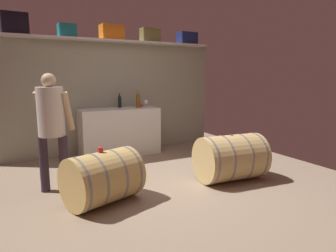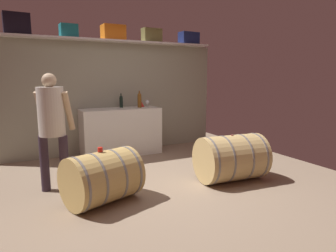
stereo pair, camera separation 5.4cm
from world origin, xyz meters
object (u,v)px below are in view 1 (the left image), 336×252
toolcase_olive (150,35)px  wine_bottle_dark (120,101)px  toolcase_navy (187,38)px  toolcase_teal (67,31)px  work_cabinet (120,132)px  wine_barrel_far (231,158)px  wine_bottle_amber (138,100)px  wine_barrel_near (103,178)px  toolcase_black (15,24)px  wine_glass (146,102)px  red_funnel (140,104)px  toolcase_orange (112,33)px  tasting_cup (101,150)px  winemaker_pouring (51,121)px

toolcase_olive → wine_bottle_dark: bearing=179.4°
toolcase_navy → toolcase_teal: bearing=177.2°
work_cabinet → wine_barrel_far: bearing=-65.5°
toolcase_olive → toolcase_navy: 0.86m
toolcase_olive → wine_barrel_far: bearing=-89.0°
wine_bottle_amber → wine_barrel_near: bearing=-122.1°
toolcase_black → wine_glass: (2.19, -0.25, -1.35)m
work_cabinet → red_funnel: red_funnel is taller
red_funnel → wine_barrel_near: 2.65m
toolcase_olive → wine_glass: bearing=-135.3°
wine_bottle_dark → toolcase_black: bearing=178.5°
toolcase_olive → wine_glass: size_ratio=2.66×
wine_glass → red_funnel: size_ratio=1.33×
wine_barrel_far → work_cabinet: bearing=119.3°
toolcase_teal → wine_barrel_near: toolcase_teal is taller
toolcase_orange → wine_barrel_near: size_ratio=0.42×
toolcase_teal → tasting_cup: size_ratio=5.10×
work_cabinet → wine_bottle_amber: (0.38, -0.03, 0.60)m
toolcase_navy → wine_glass: 1.71m
toolcase_orange → tasting_cup: size_ratio=7.20×
toolcase_black → red_funnel: toolcase_black is taller
toolcase_teal → wine_glass: bearing=-13.7°
wine_barrel_near → red_funnel: bearing=38.6°
wine_barrel_far → toolcase_navy: bearing=79.4°
toolcase_olive → red_funnel: size_ratio=3.53×
toolcase_navy → work_cabinet: 2.46m
toolcase_navy → work_cabinet: bearing=-175.9°
tasting_cup → wine_barrel_far: bearing=-2.0°
wine_glass → winemaker_pouring: bearing=-144.0°
toolcase_orange → toolcase_olive: 0.79m
tasting_cup → winemaker_pouring: size_ratio=0.04×
wine_bottle_dark → red_funnel: bearing=-6.4°
toolcase_teal → toolcase_navy: size_ratio=0.74×
toolcase_black → wine_barrel_near: size_ratio=0.41×
toolcase_navy → tasting_cup: toolcase_navy is taller
wine_bottle_dark → toolcase_navy: bearing=1.7°
red_funnel → wine_barrel_near: size_ratio=0.11×
toolcase_black → toolcase_navy: toolcase_black is taller
toolcase_olive → work_cabinet: bearing=-169.9°
toolcase_orange → toolcase_black: bearing=178.3°
toolcase_navy → wine_glass: (-1.08, -0.25, -1.30)m
wine_glass → wine_barrel_near: wine_glass is taller
toolcase_black → wine_barrel_near: toolcase_black is taller
red_funnel → wine_barrel_far: red_funnel is taller
wine_bottle_amber → tasting_cup: (-1.29, -2.04, -0.39)m
toolcase_teal → wine_barrel_far: toolcase_teal is taller
work_cabinet → tasting_cup: size_ratio=25.76×
toolcase_navy → wine_barrel_far: toolcase_navy is taller
wine_glass → toolcase_orange: bearing=156.0°
wine_bottle_dark → winemaker_pouring: (-1.43, -1.58, -0.07)m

